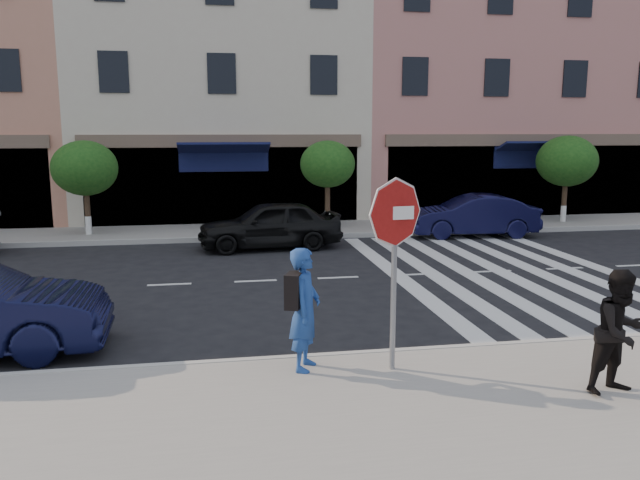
# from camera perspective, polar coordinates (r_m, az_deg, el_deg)

# --- Properties ---
(ground) EXTENTS (120.00, 120.00, 0.00)m
(ground) POSITION_cam_1_polar(r_m,az_deg,el_deg) (11.09, -4.44, -8.65)
(ground) COLOR black
(ground) RESTS_ON ground
(sidewalk_near) EXTENTS (60.00, 4.50, 0.15)m
(sidewalk_near) POSITION_cam_1_polar(r_m,az_deg,el_deg) (7.62, -1.62, -17.10)
(sidewalk_near) COLOR gray
(sidewalk_near) RESTS_ON ground
(sidewalk_far) EXTENTS (60.00, 3.00, 0.15)m
(sidewalk_far) POSITION_cam_1_polar(r_m,az_deg,el_deg) (21.76, -7.21, 0.79)
(sidewalk_far) COLOR gray
(sidewalk_far) RESTS_ON ground
(building_centre) EXTENTS (11.00, 9.00, 11.00)m
(building_centre) POSITION_cam_1_polar(r_m,az_deg,el_deg) (27.53, -9.15, 14.00)
(building_centre) COLOR beige
(building_centre) RESTS_ON ground
(building_east_mid) EXTENTS (13.00, 9.00, 13.00)m
(building_east_mid) POSITION_cam_1_polar(r_m,az_deg,el_deg) (30.30, 15.02, 15.32)
(building_east_mid) COLOR #B7746D
(building_east_mid) RESTS_ON ground
(street_tree_wb) EXTENTS (2.10, 2.10, 3.06)m
(street_tree_wb) POSITION_cam_1_polar(r_m,az_deg,el_deg) (21.68, -20.71, 6.13)
(street_tree_wb) COLOR #473323
(street_tree_wb) RESTS_ON sidewalk_far
(street_tree_c) EXTENTS (1.90, 1.90, 3.04)m
(street_tree_c) POSITION_cam_1_polar(r_m,az_deg,el_deg) (21.66, 0.69, 6.90)
(street_tree_c) COLOR #473323
(street_tree_c) RESTS_ON sidewalk_far
(street_tree_ea) EXTENTS (2.20, 2.20, 3.19)m
(street_tree_ea) POSITION_cam_1_polar(r_m,az_deg,el_deg) (24.92, 21.64, 6.70)
(street_tree_ea) COLOR #473323
(street_tree_ea) RESTS_ON sidewalk_far
(stop_sign) EXTENTS (0.97, 0.14, 2.76)m
(stop_sign) POSITION_cam_1_polar(r_m,az_deg,el_deg) (8.70, 6.88, 0.63)
(stop_sign) COLOR gray
(stop_sign) RESTS_ON sidewalk_near
(photographer) EXTENTS (0.64, 0.76, 1.77)m
(photographer) POSITION_cam_1_polar(r_m,az_deg,el_deg) (8.92, -1.38, -6.33)
(photographer) COLOR navy
(photographer) RESTS_ON sidewalk_near
(walker) EXTENTS (0.92, 0.79, 1.65)m
(walker) POSITION_cam_1_polar(r_m,az_deg,el_deg) (9.02, 25.78, -7.58)
(walker) COLOR black
(walker) RESTS_ON sidewalk_near
(car_far_mid) EXTENTS (4.40, 2.03, 1.46)m
(car_far_mid) POSITION_cam_1_polar(r_m,az_deg,el_deg) (18.84, -4.62, 1.42)
(car_far_mid) COLOR black
(car_far_mid) RESTS_ON ground
(car_far_right) EXTENTS (4.39, 1.87, 1.41)m
(car_far_right) POSITION_cam_1_polar(r_m,az_deg,el_deg) (21.56, 13.77, 2.18)
(car_far_right) COLOR black
(car_far_right) RESTS_ON ground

